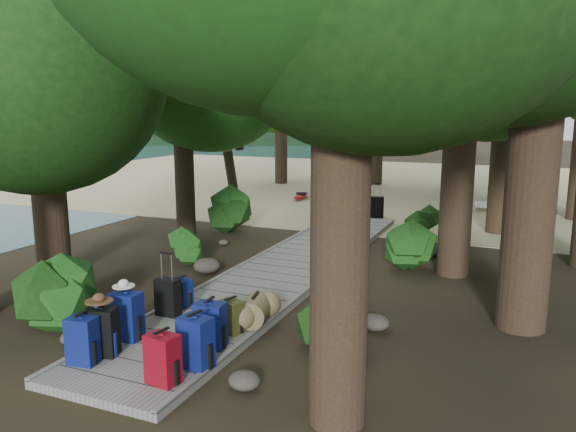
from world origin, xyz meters
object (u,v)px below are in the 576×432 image
at_px(sun_lounger, 484,201).
at_px(backpack_left_d, 181,291).
at_px(backpack_left_c, 127,313).
at_px(duffel_right_khaki, 255,310).
at_px(backpack_right_c, 210,323).
at_px(backpack_right_b, 196,340).
at_px(backpack_left_a, 82,338).
at_px(backpack_right_d, 231,315).
at_px(kayak, 301,195).
at_px(backpack_right_a, 163,356).
at_px(backpack_left_b, 102,329).
at_px(lone_suitcase_on_sand, 377,207).
at_px(suitcase_on_boardwalk, 168,297).

bearing_deg(sun_lounger, backpack_left_d, -113.84).
relative_size(backpack_left_c, duffel_right_khaki, 1.19).
xyz_separation_m(backpack_right_c, sun_lounger, (2.69, 13.82, -0.17)).
height_order(backpack_left_c, backpack_right_b, backpack_left_c).
height_order(backpack_left_a, backpack_right_d, backpack_left_a).
bearing_deg(kayak, backpack_left_d, -81.07).
relative_size(backpack_left_a, backpack_left_c, 0.90).
xyz_separation_m(backpack_left_a, backpack_right_a, (1.31, -0.04, -0.01)).
bearing_deg(duffel_right_khaki, backpack_right_c, -112.02).
xyz_separation_m(backpack_left_a, kayak, (-2.70, 14.63, -0.30)).
height_order(backpack_left_d, backpack_right_d, backpack_right_d).
distance_m(backpack_left_b, lone_suitcase_on_sand, 11.79).
xyz_separation_m(backpack_right_a, backpack_right_c, (-0.02, 1.16, 0.01)).
distance_m(duffel_right_khaki, kayak, 13.13).
xyz_separation_m(backpack_left_b, backpack_right_d, (1.24, 1.40, -0.10)).
relative_size(backpack_left_d, lone_suitcase_on_sand, 0.78).
distance_m(backpack_right_a, suitcase_on_boardwalk, 2.37).
distance_m(backpack_left_d, lone_suitcase_on_sand, 9.71).
xyz_separation_m(backpack_left_b, lone_suitcase_on_sand, (0.87, 11.76, -0.14)).
xyz_separation_m(backpack_left_c, backpack_right_a, (1.29, -0.93, -0.04)).
bearing_deg(backpack_left_d, lone_suitcase_on_sand, 97.18).
distance_m(backpack_left_c, backpack_right_b, 1.49).
height_order(duffel_right_khaki, sun_lounger, sun_lounger).
bearing_deg(backpack_right_b, kayak, 115.27).
distance_m(backpack_left_a, backpack_right_c, 1.71).
bearing_deg(suitcase_on_boardwalk, backpack_right_d, -7.21).
height_order(backpack_left_b, backpack_right_d, backpack_left_b).
xyz_separation_m(backpack_right_b, backpack_right_c, (-0.16, 0.64, -0.02)).
bearing_deg(backpack_left_a, sun_lounger, 67.39).
bearing_deg(backpack_left_a, backpack_left_b, 71.76).
bearing_deg(suitcase_on_boardwalk, backpack_left_b, -85.38).
bearing_deg(backpack_right_b, sun_lounger, 88.96).
bearing_deg(backpack_left_c, backpack_left_b, -87.53).
xyz_separation_m(backpack_left_a, duffel_right_khaki, (1.48, 2.18, -0.13)).
bearing_deg(backpack_left_b, sun_lounger, 59.63).
height_order(backpack_right_a, kayak, backpack_right_a).
relative_size(backpack_left_a, backpack_left_d, 1.35).
height_order(backpack_left_d, suitcase_on_boardwalk, suitcase_on_boardwalk).
bearing_deg(backpack_right_b, backpack_left_c, 173.36).
distance_m(backpack_left_c, backpack_right_a, 1.59).
bearing_deg(backpack_right_a, duffel_right_khaki, 93.95).
xyz_separation_m(backpack_left_a, lone_suitcase_on_sand, (0.93, 12.07, -0.12)).
bearing_deg(kayak, sun_lounger, -0.62).
xyz_separation_m(backpack_right_b, backpack_right_d, (-0.15, 1.22, -0.11)).
distance_m(backpack_left_b, backpack_right_d, 1.87).
bearing_deg(suitcase_on_boardwalk, backpack_right_a, -53.95).
bearing_deg(backpack_right_c, backpack_left_c, -174.85).
distance_m(duffel_right_khaki, lone_suitcase_on_sand, 9.90).
xyz_separation_m(backpack_right_a, lone_suitcase_on_sand, (-0.38, 12.11, -0.11)).
distance_m(backpack_left_a, suitcase_on_boardwalk, 1.94).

